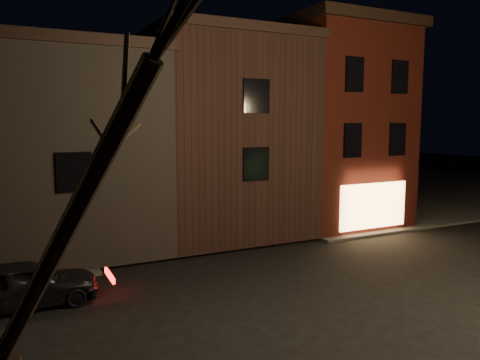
{
  "coord_description": "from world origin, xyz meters",
  "views": [
    {
      "loc": [
        -7.85,
        -11.66,
        5.45
      ],
      "look_at": [
        0.3,
        4.58,
        3.2
      ],
      "focal_mm": 35.0,
      "sensor_mm": 36.0,
      "label": 1
    }
  ],
  "objects": [
    {
      "name": "ground",
      "position": [
        0.0,
        0.0,
        0.0
      ],
      "size": [
        120.0,
        120.0,
        0.0
      ],
      "primitive_type": "plane",
      "color": "black",
      "rests_on": "ground"
    },
    {
      "name": "sidewalk_far_right",
      "position": [
        20.0,
        20.0,
        0.06
      ],
      "size": [
        30.0,
        30.0,
        0.12
      ],
      "primitive_type": "cube",
      "color": "#2D2B28",
      "rests_on": "ground"
    },
    {
      "name": "corner_building",
      "position": [
        8.0,
        9.47,
        5.4
      ],
      "size": [
        6.5,
        8.5,
        10.5
      ],
      "color": "#3F110B",
      "rests_on": "ground"
    },
    {
      "name": "row_building_a",
      "position": [
        1.5,
        10.5,
        4.83
      ],
      "size": [
        7.3,
        10.3,
        9.4
      ],
      "color": "black",
      "rests_on": "ground"
    },
    {
      "name": "row_building_b",
      "position": [
        -5.75,
        10.5,
        4.33
      ],
      "size": [
        7.8,
        10.3,
        8.4
      ],
      "color": "black",
      "rests_on": "ground"
    },
    {
      "name": "parked_car_a",
      "position": [
        -7.59,
        3.07,
        0.71
      ],
      "size": [
        4.21,
        1.78,
        1.42
      ],
      "primitive_type": "imported",
      "rotation": [
        0.0,
        0.0,
        1.6
      ],
      "color": "black",
      "rests_on": "ground"
    }
  ]
}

